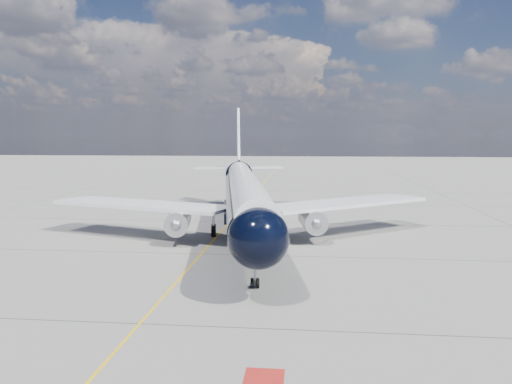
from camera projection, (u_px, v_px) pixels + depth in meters
The scene contains 4 objects.
ground at pixel (236, 215), 59.99m from camera, with size 320.00×320.00×0.00m, color gray.
taxiway_centerline at pixel (230, 222), 55.05m from camera, with size 0.16×160.00×0.01m, color #F2B00C.
red_marking at pixel (264, 378), 19.78m from camera, with size 1.60×1.60×0.01m, color maroon.
main_airliner at pixel (244, 193), 47.14m from camera, with size 36.62×45.00×13.04m.
Camera 1 is at (8.38, -28.73, 9.60)m, focal length 35.00 mm.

